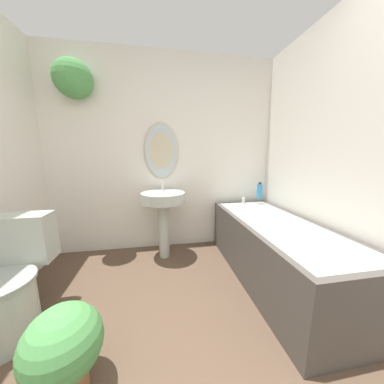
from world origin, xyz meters
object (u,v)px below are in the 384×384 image
potted_plant (64,346)px  bathtub (275,249)px  toilet (9,286)px  pedestal_sink (163,206)px  shampoo_bottle (259,191)px

potted_plant → bathtub: bearing=23.3°
bathtub → potted_plant: 1.72m
toilet → potted_plant: bearing=-41.1°
pedestal_sink → potted_plant: 1.44m
toilet → pedestal_sink: pedestal_sink is taller
toilet → pedestal_sink: (1.06, 0.83, 0.29)m
shampoo_bottle → potted_plant: bearing=-142.2°
toilet → bathtub: bearing=5.9°
toilet → shampoo_bottle: bearing=21.6°
toilet → potted_plant: size_ratio=1.63×
toilet → potted_plant: (0.53, -0.46, -0.06)m
toilet → bathtub: toilet is taller
shampoo_bottle → potted_plant: shampoo_bottle is taller
bathtub → potted_plant: (-1.58, -0.68, -0.03)m
pedestal_sink → shampoo_bottle: (1.24, 0.08, 0.13)m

